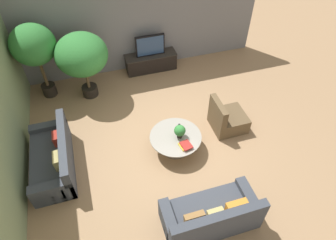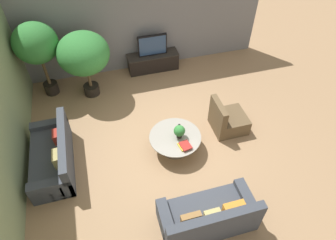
{
  "view_description": "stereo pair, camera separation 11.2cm",
  "coord_description": "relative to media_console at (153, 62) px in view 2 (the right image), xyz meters",
  "views": [
    {
      "loc": [
        -1.37,
        -4.45,
        5.5
      ],
      "look_at": [
        0.05,
        0.17,
        0.55
      ],
      "focal_mm": 32.0,
      "sensor_mm": 36.0,
      "label": 1
    },
    {
      "loc": [
        -1.27,
        -4.48,
        5.5
      ],
      "look_at": [
        0.05,
        0.17,
        0.55
      ],
      "focal_mm": 32.0,
      "sensor_mm": 36.0,
      "label": 2
    }
  ],
  "objects": [
    {
      "name": "potted_plant_tabletop",
      "position": [
        -0.18,
        -3.23,
        0.35
      ],
      "size": [
        0.26,
        0.26,
        0.33
      ],
      "color": "black",
      "rests_on": "coffee_table"
    },
    {
      "name": "coffee_table",
      "position": [
        -0.26,
        -3.2,
        0.04
      ],
      "size": [
        1.17,
        1.17,
        0.43
      ],
      "color": "#756656",
      "rests_on": "ground"
    },
    {
      "name": "couch_near_entry",
      "position": [
        -0.2,
        -5.13,
        0.02
      ],
      "size": [
        1.77,
        0.84,
        0.84
      ],
      "rotation": [
        0.0,
        0.0,
        3.14
      ],
      "color": "#3D424C",
      "rests_on": "ground"
    },
    {
      "name": "potted_palm_tall",
      "position": [
        -3.0,
        -0.31,
        1.26
      ],
      "size": [
        1.1,
        1.1,
        2.09
      ],
      "color": "black",
      "rests_on": "ground"
    },
    {
      "name": "book_stack",
      "position": [
        -0.14,
        -3.53,
        0.19
      ],
      "size": [
        0.28,
        0.31,
        0.06
      ],
      "color": "gold",
      "rests_on": "coffee_table"
    },
    {
      "name": "armchair_wicker",
      "position": [
        1.16,
        -2.91,
        0.0
      ],
      "size": [
        0.8,
        0.76,
        0.86
      ],
      "rotation": [
        0.0,
        0.0,
        1.57
      ],
      "color": "brown",
      "rests_on": "ground"
    },
    {
      "name": "ground_plane",
      "position": [
        -0.36,
        -2.94,
        -0.27
      ],
      "size": [
        24.0,
        24.0,
        0.0
      ],
      "primitive_type": "plane",
      "color": "#9E7A56"
    },
    {
      "name": "media_console",
      "position": [
        0.0,
        0.0,
        0.0
      ],
      "size": [
        1.52,
        0.5,
        0.52
      ],
      "color": "black",
      "rests_on": "ground"
    },
    {
      "name": "back_wall_stone",
      "position": [
        -0.36,
        0.32,
        1.23
      ],
      "size": [
        7.4,
        0.12,
        3.0
      ],
      "primitive_type": "cube",
      "color": "slate",
      "rests_on": "ground"
    },
    {
      "name": "remote_black",
      "position": [
        -0.11,
        -2.93,
        0.17
      ],
      "size": [
        0.14,
        0.15,
        0.02
      ],
      "primitive_type": "cube",
      "rotation": [
        0.0,
        0.0,
        -0.73
      ],
      "color": "black",
      "rests_on": "coffee_table"
    },
    {
      "name": "potted_palm_corner",
      "position": [
        -1.92,
        -0.66,
        1.01
      ],
      "size": [
        1.32,
        1.32,
        1.84
      ],
      "color": "black",
      "rests_on": "ground"
    },
    {
      "name": "couch_by_wall",
      "position": [
        -2.94,
        -2.92,
        0.01
      ],
      "size": [
        0.84,
        1.88,
        0.84
      ],
      "rotation": [
        0.0,
        0.0,
        -1.57
      ],
      "color": "#3D424C",
      "rests_on": "ground"
    },
    {
      "name": "television",
      "position": [
        0.0,
        -0.0,
        0.56
      ],
      "size": [
        0.85,
        0.13,
        0.63
      ],
      "color": "black",
      "rests_on": "media_console"
    }
  ]
}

